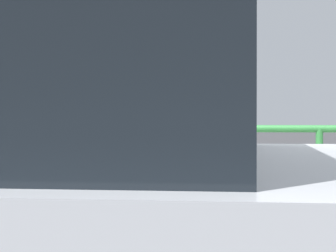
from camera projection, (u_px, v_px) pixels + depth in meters
parking_meter at (180, 121)px, 3.50m from camera, size 0.15×0.17×1.52m
pedestrian_at_meter at (94, 134)px, 3.63m from camera, size 0.69×0.49×1.73m
background_railing at (187, 159)px, 5.56m from camera, size 24.06×0.06×1.03m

